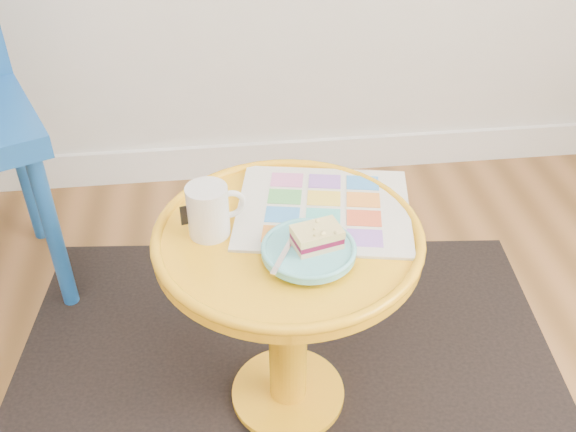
{
  "coord_description": "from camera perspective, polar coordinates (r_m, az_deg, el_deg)",
  "views": [
    {
      "loc": [
        0.41,
        0.1,
        1.21
      ],
      "look_at": [
        0.52,
        1.04,
        0.52
      ],
      "focal_mm": 40.0,
      "sensor_mm": 36.0,
      "label": 1
    }
  ],
  "objects": [
    {
      "name": "rug",
      "position": [
        1.53,
        -0.0,
        -15.64
      ],
      "size": [
        1.4,
        1.22,
        0.01
      ],
      "primitive_type": "cube",
      "rotation": [
        0.0,
        0.0,
        -0.1
      ],
      "color": "black",
      "rests_on": "ground"
    },
    {
      "name": "side_table",
      "position": [
        1.28,
        -0.0,
        -6.28
      ],
      "size": [
        0.5,
        0.5,
        0.48
      ],
      "color": "orange",
      "rests_on": "ground"
    },
    {
      "name": "newspaper",
      "position": [
        1.25,
        3.17,
        0.66
      ],
      "size": [
        0.38,
        0.34,
        0.01
      ],
      "primitive_type": "cube",
      "rotation": [
        0.0,
        0.0,
        -0.19
      ],
      "color": "silver",
      "rests_on": "side_table"
    },
    {
      "name": "mug",
      "position": [
        1.17,
        -7.02,
        0.61
      ],
      "size": [
        0.11,
        0.08,
        0.1
      ],
      "rotation": [
        0.0,
        0.0,
        0.21
      ],
      "color": "silver",
      "rests_on": "side_table"
    },
    {
      "name": "plate",
      "position": [
        1.13,
        1.85,
        -3.09
      ],
      "size": [
        0.17,
        0.17,
        0.02
      ],
      "color": "#60C2CC",
      "rests_on": "newspaper"
    },
    {
      "name": "cake_slice",
      "position": [
        1.12,
        2.6,
        -1.86
      ],
      "size": [
        0.09,
        0.07,
        0.04
      ],
      "rotation": [
        0.0,
        0.0,
        0.26
      ],
      "color": "#D3BC8C",
      "rests_on": "plate"
    },
    {
      "name": "fork",
      "position": [
        1.12,
        0.01,
        -2.77
      ],
      "size": [
        0.08,
        0.14,
        0.0
      ],
      "rotation": [
        0.0,
        0.0,
        -0.46
      ],
      "color": "silver",
      "rests_on": "plate"
    }
  ]
}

